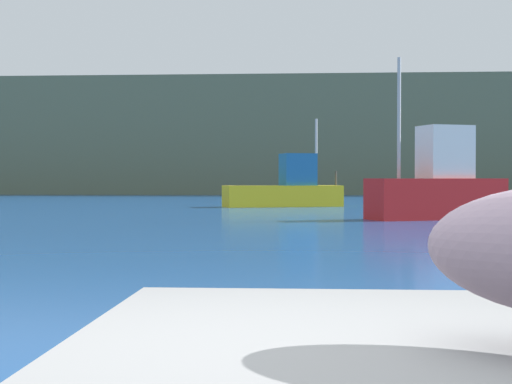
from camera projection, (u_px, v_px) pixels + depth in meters
name	position (u px, v px, depth m)	size (l,w,h in m)	color
hillside_backdrop	(305.00, 139.00, 70.64)	(140.00, 15.27, 9.83)	#5B664C
fishing_boat_yellow	(287.00, 189.00, 37.59)	(5.86, 3.32, 4.25)	yellow
fishing_boat_red	(438.00, 186.00, 26.10)	(4.83, 3.08, 5.33)	red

